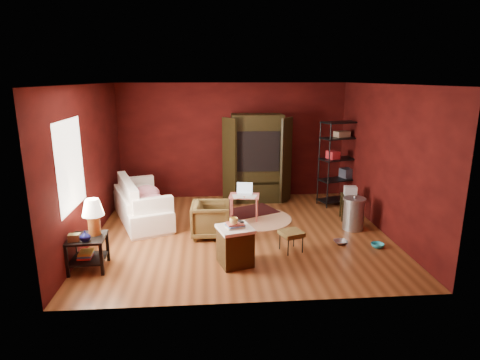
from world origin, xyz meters
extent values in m
cube|color=brown|center=(0.00, 0.00, -0.01)|extent=(5.50, 5.00, 0.02)
cube|color=white|center=(0.00, 0.00, 2.81)|extent=(5.50, 5.00, 0.02)
cube|color=#410B09|center=(0.00, 2.51, 1.40)|extent=(5.50, 0.02, 2.80)
cube|color=#410B09|center=(0.00, -2.51, 1.40)|extent=(5.50, 0.02, 2.80)
cube|color=#410B09|center=(-2.76, 0.00, 1.40)|extent=(0.02, 5.00, 2.80)
cube|color=#410B09|center=(2.76, 0.00, 1.40)|extent=(0.02, 5.00, 2.80)
cube|color=white|center=(-2.73, -1.00, 1.60)|extent=(0.02, 1.20, 1.40)
imported|color=white|center=(-2.02, 0.87, 0.43)|extent=(1.36, 2.26, 0.85)
imported|color=black|center=(-0.57, -0.12, 0.36)|extent=(0.68, 0.73, 0.72)
imported|color=#AFB0B6|center=(1.75, -0.68, 0.12)|extent=(0.25, 0.07, 0.25)
imported|color=#26A2B3|center=(2.35, -0.89, 0.11)|extent=(0.24, 0.15, 0.23)
imported|color=#0D0D41|center=(-2.46, -1.48, 0.61)|extent=(0.19, 0.20, 0.16)
imported|color=#FFE47C|center=(-0.22, -1.39, 0.77)|extent=(0.15, 0.13, 0.13)
cube|color=black|center=(-2.50, -1.32, 0.51)|extent=(0.59, 0.59, 0.04)
cube|color=black|center=(-2.50, -1.32, 0.17)|extent=(0.55, 0.55, 0.03)
cube|color=black|center=(-2.73, -1.58, 0.26)|extent=(0.05, 0.05, 0.52)
cube|color=black|center=(-2.23, -1.56, 0.26)|extent=(0.05, 0.05, 0.52)
cube|color=black|center=(-2.76, -1.08, 0.26)|extent=(0.05, 0.05, 0.52)
cube|color=black|center=(-2.26, -1.05, 0.26)|extent=(0.05, 0.05, 0.52)
cylinder|color=#BF6023|center=(-2.39, -1.22, 0.69)|extent=(0.20, 0.20, 0.32)
cone|color=#F2E5C6|center=(-2.39, -1.22, 0.98)|extent=(0.35, 0.35, 0.26)
cube|color=olive|center=(-2.63, -1.47, 0.59)|extent=(0.17, 0.12, 0.11)
cube|color=#BA312E|center=(-2.54, -1.32, 0.21)|extent=(0.22, 0.27, 0.03)
cube|color=#2E71BA|center=(-2.53, -1.32, 0.24)|extent=(0.22, 0.27, 0.03)
cube|color=gold|center=(-2.52, -1.32, 0.27)|extent=(0.22, 0.27, 0.03)
cube|color=white|center=(-1.95, 0.88, 0.26)|extent=(1.30, 1.93, 0.38)
cube|color=white|center=(-2.26, 0.77, 0.52)|extent=(0.75, 1.74, 0.75)
cube|color=white|center=(-1.65, 0.04, 0.47)|extent=(0.77, 0.41, 0.52)
cube|color=white|center=(-2.24, 1.72, 0.47)|extent=(0.77, 0.41, 0.52)
ellipsoid|color=#EF214A|center=(-1.73, 0.41, 0.56)|extent=(0.62, 0.62, 0.26)
ellipsoid|color=#EF214A|center=(-1.90, 0.90, 0.58)|extent=(0.69, 0.69, 0.30)
ellipsoid|color=white|center=(-2.06, 1.34, 0.55)|extent=(0.57, 0.57, 0.24)
cube|color=#3E250E|center=(-0.20, -1.34, 0.29)|extent=(0.60, 0.60, 0.58)
cube|color=white|center=(-0.20, -1.34, 0.60)|extent=(0.64, 0.64, 0.05)
cube|color=beige|center=(-0.20, -1.34, 0.64)|extent=(0.33, 0.28, 0.02)
cube|color=#4769A6|center=(-0.20, -1.34, 0.67)|extent=(0.32, 0.29, 0.02)
cube|color=#BE5847|center=(-0.20, -1.34, 0.69)|extent=(0.29, 0.24, 0.02)
cube|color=black|center=(-0.13, -1.29, 0.71)|extent=(0.14, 0.17, 0.02)
cube|color=black|center=(0.80, -0.92, 0.33)|extent=(0.45, 0.45, 0.07)
cube|color=black|center=(0.80, -0.92, 0.28)|extent=(0.41, 0.41, 0.02)
cylinder|color=black|center=(0.71, -1.10, 0.15)|extent=(0.02, 0.02, 0.29)
cylinder|color=black|center=(0.98, -1.00, 0.15)|extent=(0.02, 0.02, 0.29)
cylinder|color=black|center=(0.62, -0.83, 0.15)|extent=(0.02, 0.02, 0.29)
cylinder|color=black|center=(0.88, -0.74, 0.15)|extent=(0.02, 0.02, 0.29)
cylinder|color=beige|center=(0.37, 0.76, 0.01)|extent=(1.92, 1.92, 0.01)
cube|color=#491313|center=(0.31, 1.20, 0.02)|extent=(1.35, 1.17, 0.01)
cube|color=#FF7E74|center=(0.13, 0.75, 0.51)|extent=(0.68, 0.52, 0.03)
cylinder|color=#FF7E74|center=(-0.16, 0.61, 0.26)|extent=(0.04, 0.04, 0.51)
cylinder|color=#FF7E74|center=(0.37, 0.53, 0.26)|extent=(0.04, 0.04, 0.51)
cylinder|color=#FF7E74|center=(-0.11, 0.96, 0.26)|extent=(0.04, 0.04, 0.51)
cylinder|color=#FF7E74|center=(0.42, 0.88, 0.26)|extent=(0.04, 0.04, 0.51)
cube|color=white|center=(0.14, 0.78, 0.54)|extent=(0.36, 0.27, 0.02)
cube|color=silver|center=(0.15, 0.89, 0.65)|extent=(0.34, 0.12, 0.22)
cube|color=white|center=(-0.01, 0.66, 0.53)|extent=(0.23, 0.32, 0.00)
cube|color=white|center=(0.26, 0.63, 0.53)|extent=(0.30, 0.36, 0.00)
cube|color=black|center=(0.55, 2.12, 1.04)|extent=(1.23, 0.69, 2.09)
cube|color=black|center=(0.55, 2.01, 1.26)|extent=(1.00, 0.52, 0.93)
cube|color=black|center=(-0.11, 1.83, 1.04)|extent=(0.32, 0.44, 1.98)
cube|color=black|center=(1.20, 1.79, 1.04)|extent=(0.34, 0.43, 1.98)
cube|color=#2B2D30|center=(0.55, 2.06, 1.15)|extent=(0.70, 0.57, 0.57)
cube|color=black|center=(0.54, 1.78, 1.15)|extent=(0.55, 0.03, 0.44)
cube|color=black|center=(0.55, 2.06, 0.49)|extent=(1.00, 0.58, 0.05)
cylinder|color=black|center=(2.08, 1.33, 0.98)|extent=(0.03, 0.03, 1.95)
cylinder|color=black|center=(2.95, 1.62, 0.98)|extent=(0.03, 0.03, 1.95)
cylinder|color=black|center=(1.96, 1.70, 0.98)|extent=(0.03, 0.03, 1.95)
cylinder|color=black|center=(2.82, 1.99, 0.98)|extent=(0.03, 0.03, 1.95)
cube|color=black|center=(2.45, 1.66, 0.11)|extent=(1.04, 0.70, 0.03)
cube|color=black|center=(2.45, 1.66, 0.60)|extent=(1.04, 0.70, 0.03)
cube|color=black|center=(2.45, 1.66, 1.09)|extent=(1.04, 0.70, 0.03)
cube|color=black|center=(2.45, 1.66, 1.57)|extent=(1.04, 0.70, 0.03)
cube|color=black|center=(2.45, 1.66, 1.93)|extent=(1.04, 0.70, 0.03)
cube|color=#A51B22|center=(2.25, 1.59, 1.19)|extent=(0.29, 0.33, 0.17)
cube|color=#373744|center=(2.66, 1.73, 0.73)|extent=(0.35, 0.35, 0.22)
cube|color=#896B52|center=(2.45, 1.66, 1.66)|extent=(0.38, 0.31, 0.13)
cube|color=black|center=(2.34, 0.58, 0.52)|extent=(0.42, 0.42, 0.04)
cube|color=black|center=(2.16, 0.45, 0.26)|extent=(0.04, 0.04, 0.52)
cube|color=black|center=(2.46, 0.40, 0.26)|extent=(0.04, 0.04, 0.52)
cube|color=black|center=(2.22, 0.75, 0.26)|extent=(0.04, 0.04, 0.52)
cube|color=black|center=(2.52, 0.70, 0.26)|extent=(0.04, 0.04, 0.52)
cube|color=silver|center=(2.34, 0.58, 0.63)|extent=(0.28, 0.24, 0.18)
cylinder|color=#A0A4A8|center=(2.22, 0.01, 0.30)|extent=(0.44, 0.44, 0.60)
cylinder|color=#A0A4A8|center=(2.22, 0.01, 0.62)|extent=(0.49, 0.49, 0.04)
sphere|color=#A0A4A8|center=(2.22, 0.01, 0.66)|extent=(0.07, 0.07, 0.06)
camera|label=1|loc=(-0.59, -7.25, 2.91)|focal=30.00mm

